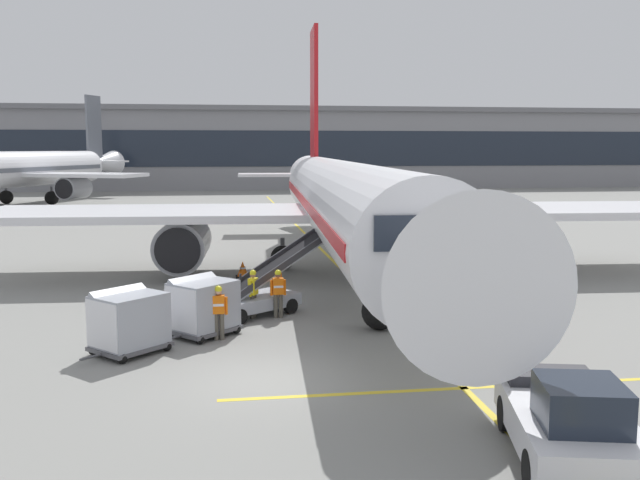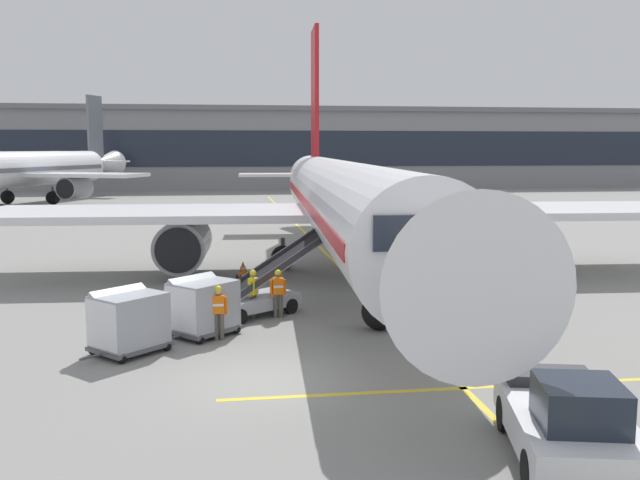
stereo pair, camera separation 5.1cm
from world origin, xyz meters
name	(u,v)px [view 1 (the left image)]	position (x,y,z in m)	size (l,w,h in m)	color
ground_plane	(266,380)	(0.00, 0.00, 0.00)	(600.00, 600.00, 0.00)	gray
parked_airplane	(342,202)	(4.77, 15.65, 3.43)	(34.20, 44.05, 14.48)	white
belt_loader	(258,291)	(0.21, 7.43, 0.84)	(5.05, 4.21, 2.86)	#A3A8B2
baggage_cart_lead	(202,305)	(-1.73, 4.78, 1.00)	(2.55, 2.54, 1.91)	#515156
baggage_cart_second	(128,320)	(-3.85, 3.08, 1.00)	(2.55, 2.54, 1.91)	#515156
pushback_tug	(569,421)	(5.44, -5.64, 0.83)	(3.05, 4.76, 1.83)	silver
ground_crew_by_loader	(278,290)	(0.89, 6.77, 1.00)	(0.57, 0.26, 1.74)	#514C42
ground_crew_by_carts	(253,291)	(0.01, 6.87, 1.00)	(0.39, 0.51, 1.74)	#514C42
ground_crew_marshaller	(279,285)	(1.00, 7.83, 1.00)	(0.29, 0.57, 1.74)	#333847
ground_crew_wingwalker	(219,309)	(-1.21, 4.12, 1.00)	(0.57, 0.27, 1.74)	#514C42
safety_cone_engine_keepout	(243,269)	(-0.07, 15.01, 0.36)	(0.66, 0.66, 0.75)	black
apron_guidance_line_lead_in	(347,275)	(4.91, 14.84, 0.00)	(0.20, 110.00, 0.01)	yellow
apron_guidance_line_stop_bar	(457,388)	(4.72, -1.32, 0.00)	(12.00, 0.20, 0.01)	yellow
terminal_building	(306,148)	(12.80, 93.82, 5.92)	(125.14, 22.26, 11.95)	gray
distant_airplane	(23,170)	(-21.46, 60.66, 3.67)	(26.48, 34.58, 12.41)	white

